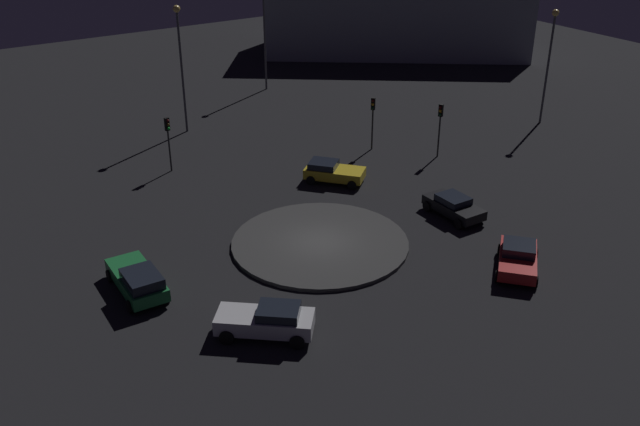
% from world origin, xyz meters
% --- Properties ---
extents(ground_plane, '(115.95, 115.95, 0.00)m').
position_xyz_m(ground_plane, '(0.00, 0.00, 0.00)').
color(ground_plane, black).
extents(roundabout_island, '(9.99, 9.99, 0.22)m').
position_xyz_m(roundabout_island, '(0.00, 0.00, 0.11)').
color(roundabout_island, '#383838').
rests_on(roundabout_island, ground_plane).
extents(car_yellow, '(3.93, 4.15, 1.37)m').
position_xyz_m(car_yellow, '(5.51, 6.88, 0.72)').
color(car_yellow, gold).
rests_on(car_yellow, ground_plane).
extents(car_black, '(1.96, 3.95, 1.31)m').
position_xyz_m(car_black, '(8.72, -1.45, 0.70)').
color(car_black, black).
rests_on(car_black, ground_plane).
extents(car_green, '(2.16, 4.61, 1.51)m').
position_xyz_m(car_green, '(-10.30, 0.81, 0.78)').
color(car_green, '#1E7238').
rests_on(car_green, ground_plane).
extents(car_silver, '(4.50, 4.13, 1.55)m').
position_xyz_m(car_silver, '(-6.65, -5.77, 0.80)').
color(car_silver, silver).
rests_on(car_silver, ground_plane).
extents(car_red, '(4.23, 4.07, 1.44)m').
position_xyz_m(car_red, '(7.24, -7.98, 0.74)').
color(car_red, red).
rests_on(car_red, ground_plane).
extents(traffic_light_northeast, '(0.39, 0.38, 3.98)m').
position_xyz_m(traffic_light_northeast, '(11.26, 10.14, 2.84)').
color(traffic_light_northeast, '#2D2D2D').
rests_on(traffic_light_northeast, ground_plane).
extents(traffic_light_northeast_near, '(0.39, 0.36, 3.97)m').
position_xyz_m(traffic_light_northeast_near, '(14.39, 6.34, 2.83)').
color(traffic_light_northeast_near, '#2D2D2D').
rests_on(traffic_light_northeast_near, ground_plane).
extents(traffic_light_north, '(0.34, 0.38, 3.87)m').
position_xyz_m(traffic_light_north, '(-2.86, 14.49, 2.76)').
color(traffic_light_north, '#2D2D2D').
rests_on(traffic_light_north, ground_plane).
extents(streetlamp_north, '(0.55, 0.55, 9.83)m').
position_xyz_m(streetlamp_north, '(1.32, 21.34, 6.39)').
color(streetlamp_north, '#4C4C51').
rests_on(streetlamp_north, ground_plane).
extents(streetlamp_northeast, '(0.52, 0.52, 9.90)m').
position_xyz_m(streetlamp_northeast, '(12.28, 27.94, 6.27)').
color(streetlamp_northeast, '#4C4C51').
rests_on(streetlamp_northeast, ground_plane).
extents(streetlamp_east, '(0.54, 0.54, 9.14)m').
position_xyz_m(streetlamp_east, '(26.46, 7.33, 5.97)').
color(streetlamp_east, '#4C4C51').
rests_on(streetlamp_east, ground_plane).
extents(store_building, '(28.96, 25.22, 7.84)m').
position_xyz_m(store_building, '(31.57, 32.80, 3.92)').
color(store_building, '#8C939E').
rests_on(store_building, ground_plane).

